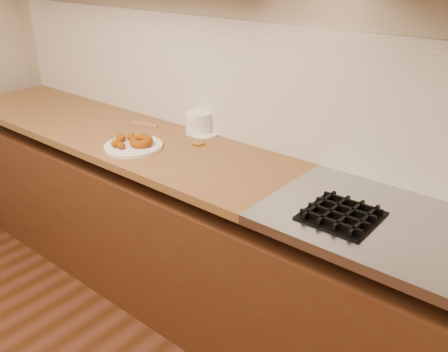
{
  "coord_description": "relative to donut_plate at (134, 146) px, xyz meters",
  "views": [
    {
      "loc": [
        1.43,
        0.17,
        1.78
      ],
      "look_at": [
        0.28,
        1.56,
        0.93
      ],
      "focal_mm": 38.0,
      "sensor_mm": 36.0,
      "label": 1
    }
  ],
  "objects": [
    {
      "name": "butcher_block",
      "position": [
        -0.33,
        0.11,
        -0.03
      ],
      "size": [
        2.3,
        0.62,
        0.04
      ],
      "primitive_type": "cube",
      "color": "brown",
      "rests_on": "base_cabinet"
    },
    {
      "name": "base_cabinet",
      "position": [
        0.32,
        0.11,
        -0.52
      ],
      "size": [
        3.6,
        0.6,
        0.77
      ],
      "primitive_type": "cube",
      "color": "#492813",
      "rests_on": "floor"
    },
    {
      "name": "brass_jar_lid",
      "position": [
        0.22,
        0.24,
        -0.0
      ],
      "size": [
        0.07,
        0.07,
        0.01
      ],
      "primitive_type": "cylinder",
      "rotation": [
        0.0,
        0.0,
        -0.04
      ],
      "color": "#AB8030",
      "rests_on": "butcher_block"
    },
    {
      "name": "wall_back",
      "position": [
        0.32,
        0.42,
        0.44
      ],
      "size": [
        4.0,
        0.02,
        2.7
      ],
      "primitive_type": "cube",
      "color": "#C5B592",
      "rests_on": "ground"
    },
    {
      "name": "wooden_utensil",
      "position": [
        -0.21,
        0.27,
        -0.0
      ],
      "size": [
        0.16,
        0.06,
        0.01
      ],
      "primitive_type": "cube",
      "rotation": [
        0.0,
        0.0,
        0.27
      ],
      "color": "#A97F4B",
      "rests_on": "butcher_block"
    },
    {
      "name": "fried_dough_chunks",
      "position": [
        -0.05,
        -0.03,
        0.03
      ],
      "size": [
        0.15,
        0.17,
        0.04
      ],
      "color": "#863F01",
      "rests_on": "donut_plate"
    },
    {
      "name": "ring_donut",
      "position": [
        0.04,
        0.02,
        0.03
      ],
      "size": [
        0.14,
        0.14,
        0.05
      ],
      "primitive_type": "torus",
      "rotation": [
        0.1,
        0.0,
        0.21
      ],
      "color": "#863F01",
      "rests_on": "donut_plate"
    },
    {
      "name": "donut_plate",
      "position": [
        0.0,
        0.0,
        0.0
      ],
      "size": [
        0.29,
        0.29,
        0.02
      ],
      "primitive_type": "cylinder",
      "color": "white",
      "rests_on": "butcher_block"
    },
    {
      "name": "plastic_tub",
      "position": [
        0.1,
        0.37,
        0.05
      ],
      "size": [
        0.14,
        0.14,
        0.11
      ],
      "primitive_type": "cylinder",
      "rotation": [
        0.0,
        0.0,
        0.02
      ],
      "color": "white",
      "rests_on": "butcher_block"
    },
    {
      "name": "tub_lid",
      "position": [
        0.15,
        0.36,
        -0.0
      ],
      "size": [
        0.17,
        0.17,
        0.01
      ],
      "primitive_type": "cylinder",
      "rotation": [
        0.0,
        0.0,
        -0.3
      ],
      "color": "white",
      "rests_on": "butcher_block"
    },
    {
      "name": "burner_grates",
      "position": [
        1.44,
        0.03,
        0.0
      ],
      "size": [
        0.91,
        0.26,
        0.03
      ],
      "color": "black",
      "rests_on": "stovetop"
    },
    {
      "name": "backsplash",
      "position": [
        0.32,
        0.41,
        0.29
      ],
      "size": [
        3.6,
        0.02,
        0.6
      ],
      "primitive_type": "cube",
      "color": "beige",
      "rests_on": "wall_back"
    },
    {
      "name": "stovetop",
      "position": [
        1.47,
        0.11,
        -0.03
      ],
      "size": [
        1.3,
        0.62,
        0.04
      ],
      "primitive_type": "cube",
      "color": "#9EA0A5",
      "rests_on": "base_cabinet"
    }
  ]
}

